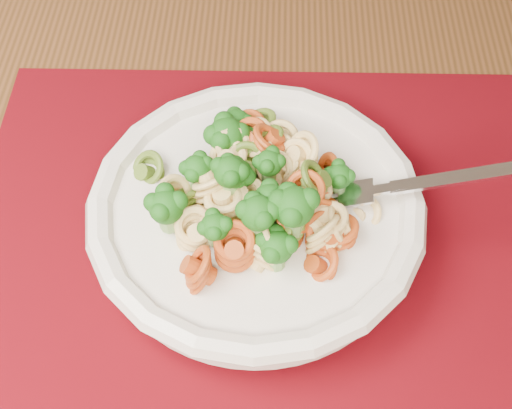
{
  "coord_description": "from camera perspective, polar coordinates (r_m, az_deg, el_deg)",
  "views": [
    {
      "loc": [
        0.27,
        0.34,
        1.24
      ],
      "look_at": [
        0.26,
        0.64,
        0.83
      ],
      "focal_mm": 50.0,
      "sensor_mm": 36.0,
      "label": 1
    }
  ],
  "objects": [
    {
      "name": "placemat",
      "position": [
        0.55,
        1.82,
        -3.0
      ],
      "size": [
        0.48,
        0.38,
        0.0
      ],
      "primitive_type": "cube",
      "rotation": [
        0.0,
        0.0,
        -0.01
      ],
      "color": "#500308",
      "rests_on": "dining_table"
    },
    {
      "name": "pasta_bowl",
      "position": [
        0.52,
        0.0,
        -0.72
      ],
      "size": [
        0.25,
        0.25,
        0.05
      ],
      "color": "silver",
      "rests_on": "placemat"
    },
    {
      "name": "fork",
      "position": [
        0.52,
        8.0,
        0.88
      ],
      "size": [
        0.18,
        0.03,
        0.08
      ],
      "primitive_type": null,
      "rotation": [
        0.0,
        -0.35,
        -0.06
      ],
      "color": "silver",
      "rests_on": "pasta_bowl"
    },
    {
      "name": "pasta_broccoli_heap",
      "position": [
        0.51,
        0.0,
        0.4
      ],
      "size": [
        0.21,
        0.21,
        0.06
      ],
      "primitive_type": null,
      "color": "#F0CA76",
      "rests_on": "pasta_bowl"
    },
    {
      "name": "dining_table",
      "position": [
        0.67,
        2.62,
        -5.05
      ],
      "size": [
        1.37,
        0.9,
        0.79
      ],
      "rotation": [
        0.0,
        0.0,
        -0.02
      ],
      "color": "#5A3319",
      "rests_on": "ground"
    }
  ]
}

